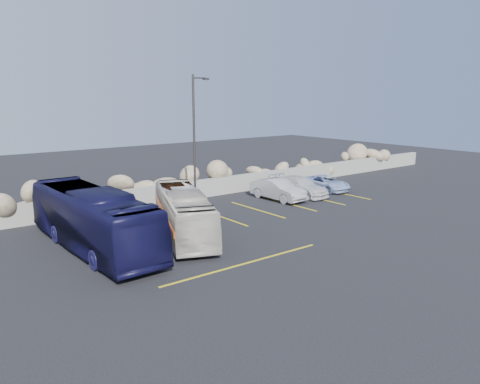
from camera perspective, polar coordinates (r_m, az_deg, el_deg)
ground at (r=19.98m, az=3.27°, el=-8.25°), size 90.00×90.00×0.00m
seawall at (r=29.57m, az=-12.17°, el=-0.67°), size 60.00×0.40×1.20m
riprap_pile at (r=30.50m, az=-13.21°, el=1.00°), size 54.00×2.80×2.60m
parking_lines at (r=26.91m, az=2.95°, el=-2.95°), size 18.16×9.36×0.01m
lamppost at (r=28.06m, az=-5.51°, el=6.52°), size 1.14×0.18×8.00m
vintage_bus at (r=23.19m, az=-6.90°, el=-2.53°), size 4.85×8.31×2.28m
tour_coach at (r=21.96m, az=-17.55°, el=-3.17°), size 2.59×9.98×2.76m
car_b at (r=31.03m, az=4.65°, el=0.30°), size 1.62×4.22×1.37m
car_c at (r=32.47m, az=7.23°, el=0.70°), size 2.19×4.62×1.30m
car_d at (r=34.59m, az=10.40°, el=1.08°), size 1.91×3.93×1.08m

